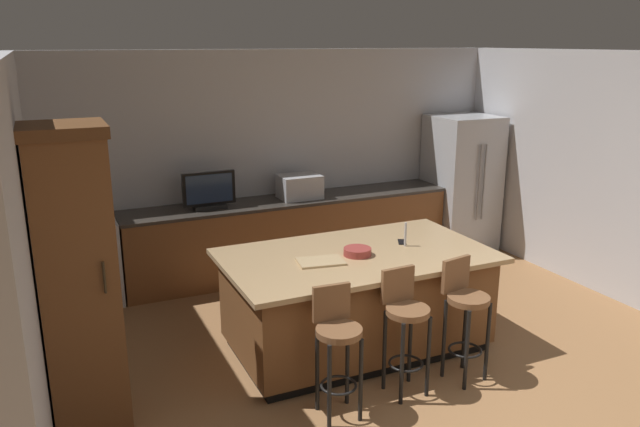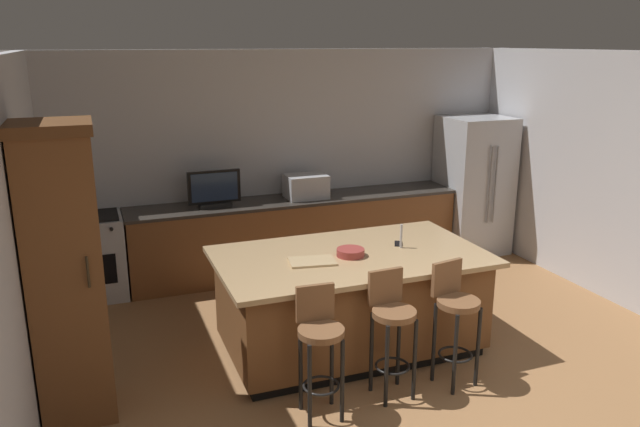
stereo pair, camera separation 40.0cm
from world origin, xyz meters
TOP-DOWN VIEW (x-y plane):
  - wall_back at (0.00, 4.45)m, footprint 6.13×0.12m
  - wall_left at (-2.87, 2.23)m, footprint 0.12×4.85m
  - wall_right at (2.87, 2.23)m, footprint 0.12×4.85m
  - counter_back at (-0.04, 4.07)m, footprint 3.98×0.62m
  - kitchen_island at (-0.24, 2.01)m, footprint 2.35×1.35m
  - refrigerator at (2.35, 3.99)m, footprint 0.80×0.81m
  - range_oven at (-2.40, 4.07)m, footprint 0.72×0.63m
  - cabinet_tower at (-2.54, 1.79)m, footprint 0.55×0.57m
  - microwave at (0.07, 4.07)m, footprint 0.48×0.36m
  - tv_monitor at (-1.03, 4.02)m, footprint 0.59×0.16m
  - sink_faucet_back at (0.05, 4.17)m, footprint 0.02×0.02m
  - sink_faucet_island at (0.25, 2.01)m, footprint 0.02×0.02m
  - bar_stool_left at (-0.86, 1.14)m, footprint 0.34×0.35m
  - bar_stool_center at (-0.24, 1.20)m, footprint 0.34×0.34m
  - bar_stool_right at (0.31, 1.18)m, footprint 0.34×0.36m
  - fruit_bowl at (-0.26, 1.97)m, footprint 0.24×0.24m
  - cell_phone at (0.28, 2.12)m, footprint 0.13×0.17m
  - cutting_board at (-0.63, 1.94)m, footprint 0.42×0.32m

SIDE VIEW (x-z plane):
  - counter_back at x=-0.04m, z-range 0.00..0.90m
  - range_oven at x=-2.40m, z-range 0.00..0.92m
  - kitchen_island at x=-0.24m, z-range 0.01..0.91m
  - bar_stool_left at x=-0.86m, z-range 0.10..1.09m
  - bar_stool_center at x=-0.24m, z-range 0.10..1.11m
  - bar_stool_right at x=0.31m, z-range 0.11..1.12m
  - refrigerator at x=2.35m, z-range 0.00..1.77m
  - cell_phone at x=0.28m, z-range 0.90..0.91m
  - cutting_board at x=-0.63m, z-range 0.90..0.92m
  - fruit_bowl at x=-0.26m, z-range 0.90..0.97m
  - sink_faucet_island at x=0.25m, z-range 0.90..1.12m
  - sink_faucet_back at x=0.05m, z-range 0.90..1.14m
  - microwave at x=0.07m, z-range 0.90..1.17m
  - tv_monitor at x=-1.03m, z-range 0.88..1.31m
  - cabinet_tower at x=-2.54m, z-range 0.04..2.23m
  - wall_back at x=0.00m, z-range 0.00..2.61m
  - wall_left at x=-2.87m, z-range 0.00..2.61m
  - wall_right at x=2.87m, z-range 0.00..2.61m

